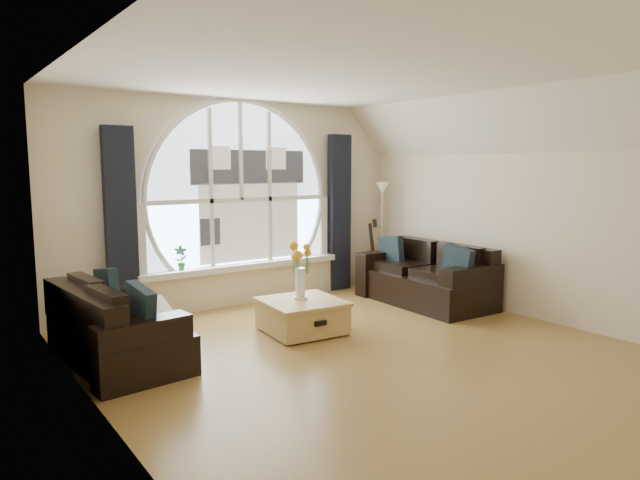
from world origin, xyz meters
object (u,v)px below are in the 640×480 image
Objects in this scene: sofa_left at (118,321)px; vase_flowers at (300,264)px; floor_lamp at (382,236)px; guitar at (369,254)px; sofa_right at (425,274)px; potted_plant at (181,258)px; coffee_chest at (302,314)px.

sofa_left is 2.00m from vase_flowers.
floor_lamp is 1.51× the size of guitar.
guitar is at bearing 92.07° from sofa_right.
potted_plant is at bearing 174.03° from floor_lamp.
floor_lamp reaches higher than guitar.
floor_lamp is at bearing 27.46° from vase_flowers.
vase_flowers reaches higher than sofa_left.
vase_flowers is 0.44× the size of floor_lamp.
sofa_left is 4.38m from floor_lamp.
potted_plant is (-2.86, 1.42, 0.31)m from sofa_right.
floor_lamp is (4.24, 1.04, 0.40)m from sofa_left.
guitar is (-0.19, 0.07, -0.27)m from floor_lamp.
sofa_right is 1.13× the size of floor_lamp.
floor_lamp is (2.30, 1.25, 0.60)m from coffee_chest.
coffee_chest is 2.64× the size of potted_plant.
sofa_right is 3.20m from potted_plant.
sofa_right is at bearing -26.42° from potted_plant.
sofa_right reaches higher than sofa_left.
vase_flowers is 2.44m from guitar.
vase_flowers is (0.02, 0.06, 0.55)m from coffee_chest.
guitar is at bearing 37.40° from coffee_chest.
coffee_chest is 0.56m from vase_flowers.
guitar reaches higher than potted_plant.
guitar reaches higher than sofa_right.
floor_lamp is 3.08m from potted_plant.
sofa_right is at bearing -6.26° from sofa_left.
guitar is (0.02, 1.16, 0.13)m from sofa_right.
potted_plant is at bearing 117.67° from vase_flowers.
vase_flowers reaches higher than sofa_right.
guitar is 2.89m from potted_plant.
sofa_left is 2.34× the size of vase_flowers.
sofa_left is 1.02× the size of floor_lamp.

